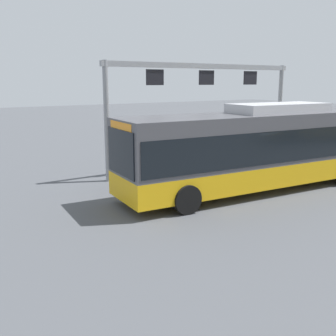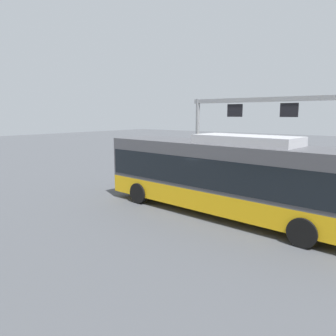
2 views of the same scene
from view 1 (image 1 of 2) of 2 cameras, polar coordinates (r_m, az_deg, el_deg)
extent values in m
plane|color=#4C4F54|center=(16.63, 12.79, -3.02)|extent=(120.00, 120.00, 0.00)
cube|color=#9E9E99|center=(20.18, 10.62, 0.01)|extent=(10.00, 2.80, 0.16)
cube|color=#EAAD14|center=(16.45, 12.92, -0.42)|extent=(12.05, 3.44, 0.85)
cube|color=#4C4C51|center=(16.21, 13.15, 4.33)|extent=(12.05, 3.44, 1.90)
cube|color=black|center=(16.24, 13.12, 3.63)|extent=(11.82, 3.46, 1.20)
cube|color=black|center=(13.05, -6.82, 2.24)|extent=(0.21, 2.12, 1.50)
cube|color=#B7B7BC|center=(16.70, 15.65, 8.33)|extent=(4.29, 2.08, 0.36)
cube|color=orange|center=(12.96, -6.63, 5.97)|extent=(0.26, 1.75, 0.28)
cylinder|color=black|center=(13.17, 2.72, -4.53)|extent=(1.02, 0.38, 1.00)
cylinder|color=black|center=(15.19, -2.02, -2.23)|extent=(1.02, 0.38, 1.00)
cylinder|color=black|center=(19.93, 18.67, 0.64)|extent=(1.02, 0.38, 1.00)
cylinder|color=#334C8C|center=(16.24, -4.90, -1.58)|extent=(0.37, 0.37, 0.85)
cylinder|color=maroon|center=(16.08, -4.95, 0.93)|extent=(0.45, 0.45, 0.60)
sphere|color=brown|center=(16.00, -4.98, 2.37)|extent=(0.22, 0.22, 0.22)
cube|color=#BF7F1E|center=(16.33, -5.00, 1.22)|extent=(0.33, 0.28, 0.40)
cylinder|color=slate|center=(17.03, -0.01, -0.32)|extent=(0.37, 0.37, 0.85)
cylinder|color=#476B4C|center=(16.88, -0.01, 2.08)|extent=(0.44, 0.44, 0.60)
sphere|color=tan|center=(16.81, -0.01, 3.45)|extent=(0.22, 0.22, 0.22)
cube|color=#4C8447|center=(17.13, -0.17, 2.33)|extent=(0.33, 0.27, 0.40)
cylinder|color=gray|center=(17.54, -2.52, -0.49)|extent=(0.38, 0.38, 0.85)
cylinder|color=black|center=(17.39, -2.54, 1.83)|extent=(0.46, 0.46, 0.60)
sphere|color=tan|center=(17.32, -2.55, 3.17)|extent=(0.22, 0.22, 0.22)
cube|color=#BF7F1E|center=(17.52, -3.27, 2.00)|extent=(0.33, 0.29, 0.40)
cylinder|color=gray|center=(24.00, 15.72, 7.78)|extent=(0.24, 0.24, 5.20)
cylinder|color=gray|center=(17.36, -8.79, 6.52)|extent=(0.24, 0.24, 5.20)
cube|color=gray|center=(20.16, 5.59, 14.37)|extent=(11.27, 0.20, 0.24)
cube|color=black|center=(22.15, 11.74, 12.56)|extent=(0.90, 0.08, 0.70)
cube|color=black|center=(20.15, 5.56, 12.80)|extent=(0.90, 0.08, 0.70)
cube|color=black|center=(18.43, -1.89, 12.90)|extent=(0.90, 0.08, 0.70)
cylinder|color=#2D5133|center=(23.54, 18.18, 2.66)|extent=(0.52, 0.52, 0.90)
camera|label=2|loc=(18.16, 60.70, 5.99)|focal=34.93mm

